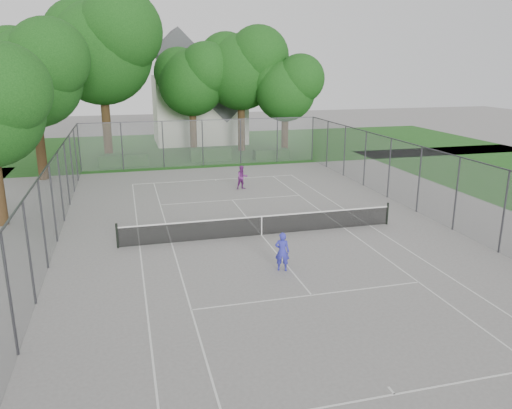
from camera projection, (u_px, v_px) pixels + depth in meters
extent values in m
plane|color=slate|center=(262.00, 235.00, 22.94)|extent=(120.00, 120.00, 0.00)
cube|color=#1A4B15|center=(188.00, 147.00, 47.12)|extent=(60.00, 20.00, 0.00)
cube|color=silver|center=(395.00, 394.00, 11.88)|extent=(10.97, 0.06, 0.01)
cube|color=silver|center=(215.00, 180.00, 33.99)|extent=(10.97, 0.06, 0.01)
cube|color=silver|center=(140.00, 246.00, 21.58)|extent=(0.06, 23.77, 0.01)
cube|color=silver|center=(370.00, 226.00, 24.29)|extent=(0.06, 23.77, 0.01)
cube|color=silver|center=(171.00, 243.00, 21.92)|extent=(0.06, 23.77, 0.01)
cube|color=silver|center=(344.00, 228.00, 23.95)|extent=(0.06, 23.77, 0.01)
cube|color=silver|center=(312.00, 295.00, 16.98)|extent=(8.23, 0.06, 0.01)
cube|color=silver|center=(232.00, 200.00, 28.89)|extent=(8.23, 0.06, 0.01)
cube|color=silver|center=(262.00, 235.00, 22.93)|extent=(0.06, 12.80, 0.01)
cube|color=silver|center=(391.00, 390.00, 12.02)|extent=(0.06, 0.30, 0.01)
cube|color=silver|center=(216.00, 180.00, 33.85)|extent=(0.06, 0.30, 0.01)
cylinder|color=black|center=(117.00, 236.00, 21.21)|extent=(0.10, 0.10, 1.10)
cylinder|color=black|center=(387.00, 214.00, 24.36)|extent=(0.10, 0.10, 1.10)
cube|color=black|center=(262.00, 226.00, 22.81)|extent=(12.67, 0.01, 0.86)
cube|color=silver|center=(262.00, 216.00, 22.69)|extent=(12.77, 0.03, 0.06)
cube|color=silver|center=(262.00, 226.00, 22.82)|extent=(0.05, 0.02, 0.88)
cylinder|color=#38383D|center=(79.00, 148.00, 36.05)|extent=(0.08, 0.08, 3.50)
cylinder|color=#38383D|center=(312.00, 139.00, 40.50)|extent=(0.08, 0.08, 3.50)
cube|color=slate|center=(203.00, 143.00, 38.27)|extent=(18.00, 0.02, 3.50)
cube|color=slate|center=(48.00, 213.00, 20.24)|extent=(0.02, 34.00, 3.50)
cube|color=slate|center=(437.00, 186.00, 24.68)|extent=(0.02, 34.00, 3.50)
cube|color=#38383D|center=(202.00, 120.00, 37.80)|extent=(18.00, 0.05, 0.05)
cube|color=#38383D|center=(43.00, 171.00, 19.76)|extent=(0.05, 34.00, 0.05)
cube|color=#38383D|center=(440.00, 151.00, 24.21)|extent=(0.05, 34.00, 0.05)
cylinder|color=#362413|center=(107.00, 125.00, 40.47)|extent=(0.69, 0.69, 5.61)
sphere|color=#113D10|center=(101.00, 53.00, 38.95)|extent=(7.98, 7.98, 7.98)
sphere|color=#113D10|center=(120.00, 31.00, 37.79)|extent=(6.39, 6.39, 6.39)
sphere|color=#113D10|center=(81.00, 38.00, 39.21)|extent=(5.99, 5.99, 5.99)
cylinder|color=#362413|center=(193.00, 129.00, 44.26)|extent=(0.62, 0.62, 4.03)
sphere|color=#113D10|center=(192.00, 83.00, 43.17)|extent=(5.73, 5.73, 5.73)
sphere|color=#113D10|center=(206.00, 69.00, 42.34)|extent=(4.59, 4.59, 4.59)
sphere|color=#113D10|center=(179.00, 72.00, 43.35)|extent=(4.30, 4.30, 4.30)
cylinder|color=#362413|center=(241.00, 125.00, 44.88)|extent=(0.65, 0.65, 4.62)
sphere|color=#113D10|center=(241.00, 72.00, 43.63)|extent=(6.57, 6.57, 6.57)
sphere|color=#113D10|center=(258.00, 56.00, 42.68)|extent=(5.25, 5.25, 5.25)
sphere|color=#113D10|center=(226.00, 60.00, 43.85)|extent=(4.92, 4.92, 4.92)
cylinder|color=#362413|center=(285.00, 133.00, 43.19)|extent=(0.60, 0.60, 3.60)
sphere|color=#113D10|center=(285.00, 91.00, 42.22)|extent=(5.12, 5.12, 5.12)
sphere|color=#113D10|center=(300.00, 79.00, 41.48)|extent=(4.10, 4.10, 4.10)
sphere|color=#113D10|center=(273.00, 82.00, 42.38)|extent=(3.84, 3.84, 3.84)
cylinder|color=#362413|center=(40.00, 147.00, 33.54)|extent=(0.64, 0.64, 4.46)
sphere|color=#113D10|center=(32.00, 79.00, 32.34)|extent=(6.35, 6.35, 6.35)
sphere|color=#113D10|center=(49.00, 58.00, 31.42)|extent=(5.08, 5.08, 5.08)
sphere|color=#113D10|center=(14.00, 63.00, 32.54)|extent=(4.76, 4.76, 4.76)
sphere|color=#113D10|center=(4.00, 89.00, 22.24)|extent=(4.15, 4.15, 4.15)
cube|color=#184014|center=(124.00, 160.00, 38.48)|extent=(3.68, 1.10, 0.92)
cube|color=#184014|center=(211.00, 154.00, 40.57)|extent=(3.32, 0.95, 1.04)
cube|color=#184014|center=(271.00, 154.00, 41.04)|extent=(2.86, 1.05, 0.86)
cube|color=silver|center=(199.00, 109.00, 49.70)|extent=(8.68, 6.51, 6.51)
cube|color=#4A494E|center=(198.00, 76.00, 48.82)|extent=(8.59, 6.73, 8.59)
imported|color=#3233BC|center=(282.00, 252.00, 18.85)|extent=(0.65, 0.54, 1.52)
imported|color=#75297B|center=(242.00, 177.00, 31.23)|extent=(0.83, 0.70, 1.50)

